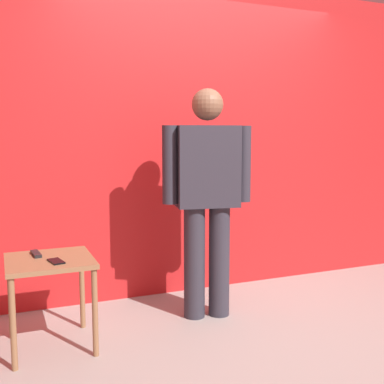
# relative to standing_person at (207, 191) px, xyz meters

# --- Properties ---
(ground_plane) EXTENTS (12.00, 12.00, 0.00)m
(ground_plane) POSITION_rel_standing_person_xyz_m (0.26, -0.62, -0.95)
(ground_plane) COLOR #9E9991
(back_wall_red) EXTENTS (6.13, 0.12, 2.65)m
(back_wall_red) POSITION_rel_standing_person_xyz_m (0.26, 0.66, 0.38)
(back_wall_red) COLOR red
(back_wall_red) RESTS_ON ground_plane
(standing_person) EXTENTS (0.67, 0.30, 1.69)m
(standing_person) POSITION_rel_standing_person_xyz_m (0.00, 0.00, 0.00)
(standing_person) COLOR #2D2D38
(standing_person) RESTS_ON ground_plane
(side_table) EXTENTS (0.53, 0.53, 0.58)m
(side_table) POSITION_rel_standing_person_xyz_m (-1.14, -0.10, -0.45)
(side_table) COLOR olive
(side_table) RESTS_ON ground_plane
(cell_phone) EXTENTS (0.10, 0.16, 0.01)m
(cell_phone) POSITION_rel_standing_person_xyz_m (-1.11, -0.21, -0.36)
(cell_phone) COLOR black
(cell_phone) RESTS_ON side_table
(tv_remote) EXTENTS (0.06, 0.17, 0.02)m
(tv_remote) POSITION_rel_standing_person_xyz_m (-1.21, 0.01, -0.35)
(tv_remote) COLOR black
(tv_remote) RESTS_ON side_table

